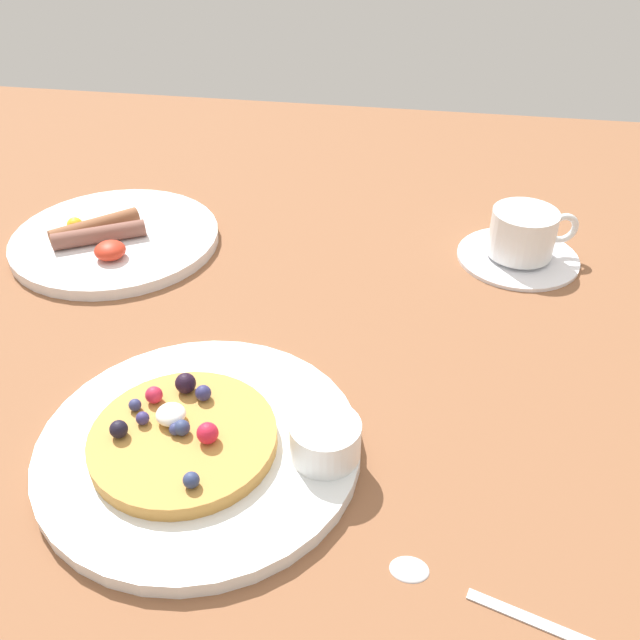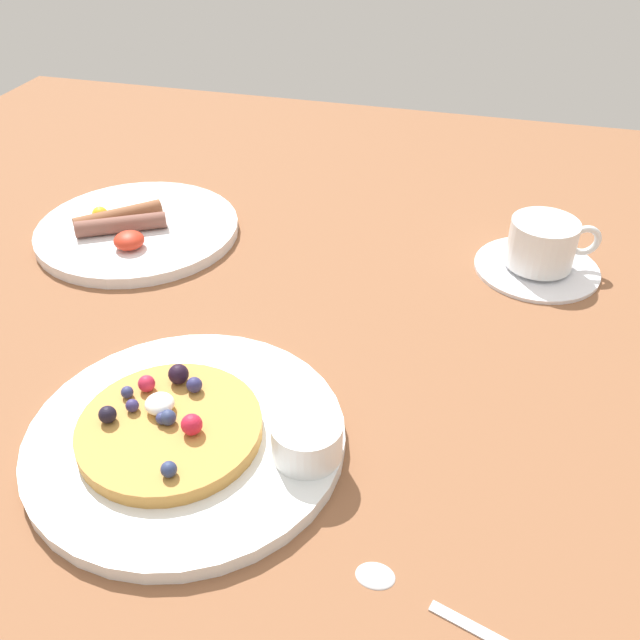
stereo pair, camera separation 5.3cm
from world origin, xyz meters
TOP-DOWN VIEW (x-y plane):
  - ground_plane at (0.00, 0.00)cm, footprint 152.23×144.96cm
  - pancake_plate at (-5.14, -13.80)cm, footprint 26.83×26.83cm
  - pancake_with_berries at (-6.29, -14.31)cm, footprint 15.31×15.31cm
  - syrup_ramekin at (5.38, -13.53)cm, footprint 5.74×5.74cm
  - breakfast_plate at (-25.90, 17.94)cm, footprint 25.22×25.22cm
  - fried_breakfast at (-27.58, 16.24)cm, footprint 12.59×11.39cm
  - coffee_saucer at (23.07, 22.39)cm, footprint 14.37×14.37cm
  - coffee_cup at (23.22, 22.44)cm, footprint 10.43×7.65cm
  - teaspoon at (15.65, -22.96)cm, footprint 13.73×5.16cm

SIDE VIEW (x-z plane):
  - ground_plane at x=0.00cm, z-range -3.00..0.00cm
  - teaspoon at x=15.65cm, z-range -0.05..0.55cm
  - coffee_saucer at x=23.07cm, z-range 0.00..0.90cm
  - breakfast_plate at x=-25.90cm, z-range 0.00..1.38cm
  - pancake_plate at x=-5.14cm, z-range 0.00..1.39cm
  - pancake_with_berries at x=-6.29cm, z-range 0.65..3.81cm
  - fried_breakfast at x=-27.58cm, z-range 1.16..3.39cm
  - syrup_ramekin at x=5.38cm, z-range 1.44..4.76cm
  - coffee_cup at x=23.22cm, z-range 1.00..6.44cm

